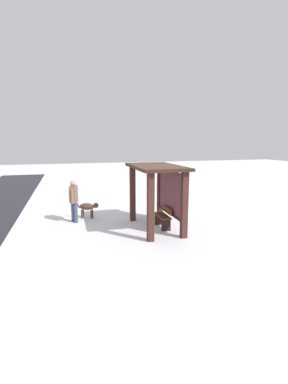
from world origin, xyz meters
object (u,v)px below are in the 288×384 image
(bench_left_inside, at_px, (163,218))
(person_walking, at_px, (74,198))
(dog, at_px, (88,207))
(bus_shelter, at_px, (160,184))

(bench_left_inside, xyz_separation_m, person_walking, (-1.56, -3.00, 0.59))
(person_walking, xyz_separation_m, dog, (-0.38, 0.54, -0.48))
(bench_left_inside, xyz_separation_m, dog, (-1.94, -2.45, 0.12))
(dog, bearing_deg, person_walking, -54.79)
(person_walking, bearing_deg, bus_shelter, 61.48)
(bus_shelter, xyz_separation_m, bench_left_inside, (0.00, 0.13, -1.25))
(bus_shelter, height_order, bench_left_inside, bus_shelter)
(bench_left_inside, relative_size, dog, 1.10)
(dog, bearing_deg, bench_left_inside, 51.65)
(bus_shelter, relative_size, person_walking, 1.72)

